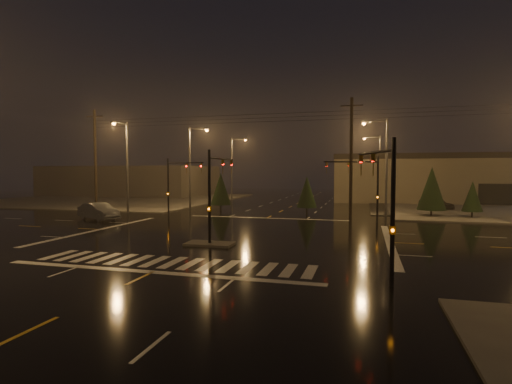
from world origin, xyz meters
TOP-DOWN VIEW (x-y plane):
  - ground at (0.00, 0.00)m, footprint 140.00×140.00m
  - sidewalk_nw at (-30.00, 30.00)m, footprint 36.00×36.00m
  - median_island at (0.00, -4.00)m, footprint 3.00×1.60m
  - crosswalk at (0.00, -9.00)m, footprint 15.00×2.60m
  - stop_bar_near at (0.00, -11.00)m, footprint 16.00×0.50m
  - stop_bar_far at (0.00, 11.00)m, footprint 16.00×0.50m
  - commercial_block at (-35.00, 42.00)m, footprint 30.00×18.00m
  - signal_mast_median at (0.00, -3.07)m, footprint 0.25×4.59m
  - signal_mast_ne at (9.50, 10.14)m, footprint 4.84×1.86m
  - signal_mast_nw at (-9.50, 10.14)m, footprint 4.84×1.86m
  - signal_mast_se at (10.23, -9.75)m, footprint 1.55×3.87m
  - streetlight_1 at (-11.18, 18.00)m, footprint 2.77×0.32m
  - streetlight_2 at (-11.18, 34.00)m, footprint 2.77×0.32m
  - streetlight_3 at (11.18, 16.00)m, footprint 2.77×0.32m
  - streetlight_4 at (11.18, 36.00)m, footprint 2.77×0.32m
  - streetlight_5 at (-16.00, 11.18)m, footprint 0.32×2.77m
  - utility_pole_0 at (-22.00, 14.00)m, footprint 2.20×0.32m
  - utility_pole_1 at (8.00, 14.00)m, footprint 2.20×0.32m
  - conifer_0 at (15.97, 16.73)m, footprint 2.82×2.82m
  - conifer_1 at (19.59, 16.08)m, footprint 1.92×1.92m
  - conifer_3 at (-7.04, 16.94)m, footprint 2.42×2.42m
  - conifer_4 at (3.27, 16.08)m, footprint 2.19×2.19m
  - car_parked at (17.71, 24.93)m, footprint 4.09×4.69m
  - car_crossing at (-15.15, 5.33)m, footprint 5.24×3.58m

SIDE VIEW (x-z plane):
  - ground at x=0.00m, z-range 0.00..0.00m
  - crosswalk at x=0.00m, z-range 0.00..0.01m
  - stop_bar_near at x=0.00m, z-range 0.00..0.01m
  - stop_bar_far at x=0.00m, z-range 0.00..0.01m
  - sidewalk_nw at x=-30.00m, z-range 0.00..0.12m
  - median_island at x=0.00m, z-range 0.00..0.15m
  - car_parked at x=17.71m, z-range 0.00..1.53m
  - car_crossing at x=-15.15m, z-range 0.00..1.64m
  - conifer_1 at x=19.59m, z-range 0.35..4.05m
  - conifer_4 at x=3.27m, z-range 0.35..4.46m
  - conifer_3 at x=-7.04m, z-range 0.35..4.82m
  - commercial_block at x=-35.00m, z-range 0.00..5.60m
  - conifer_0 at x=15.97m, z-range 0.35..5.46m
  - signal_mast_se at x=10.23m, z-range 0.71..6.71m
  - signal_mast_median at x=0.00m, z-range 0.75..6.75m
  - signal_mast_ne at x=9.50m, z-range 0.79..6.79m
  - signal_mast_nw at x=-9.50m, z-range 0.79..6.79m
  - streetlight_1 at x=-11.18m, z-range 0.80..10.80m
  - streetlight_2 at x=-11.18m, z-range 0.80..10.80m
  - streetlight_3 at x=11.18m, z-range 0.80..10.80m
  - streetlight_4 at x=11.18m, z-range 0.80..10.80m
  - streetlight_5 at x=-16.00m, z-range 0.80..10.80m
  - utility_pole_0 at x=-22.00m, z-range 0.13..12.13m
  - utility_pole_1 at x=8.00m, z-range 0.13..12.13m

